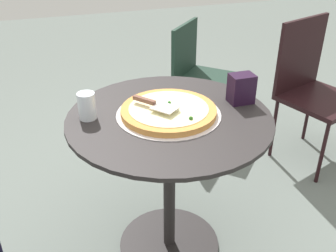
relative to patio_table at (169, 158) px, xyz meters
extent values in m
plane|color=slate|center=(0.00, 0.00, -0.54)|extent=(10.00, 10.00, 0.00)
cylinder|color=#262223|center=(0.00, 0.00, 0.20)|extent=(0.88, 0.88, 0.02)
cylinder|color=#262223|center=(0.00, 0.00, -0.16)|extent=(0.06, 0.06, 0.72)
cylinder|color=#262223|center=(0.00, 0.00, -0.53)|extent=(0.51, 0.51, 0.02)
cylinder|color=silver|center=(-0.01, 0.00, 0.22)|extent=(0.45, 0.45, 0.00)
cylinder|color=#CF8B43|center=(-0.01, 0.00, 0.23)|extent=(0.41, 0.41, 0.03)
cylinder|color=beige|center=(-0.01, 0.00, 0.24)|extent=(0.34, 0.34, 0.00)
sphere|color=#2B601F|center=(0.11, 0.05, 0.25)|extent=(0.02, 0.02, 0.02)
sphere|color=white|center=(0.02, 0.02, 0.25)|extent=(0.02, 0.02, 0.02)
sphere|color=#286D2A|center=(-0.05, 0.02, 0.25)|extent=(0.01, 0.01, 0.01)
sphere|color=#33602F|center=(0.02, 0.02, 0.25)|extent=(0.01, 0.01, 0.01)
sphere|color=#247423|center=(-0.02, -0.03, 0.25)|extent=(0.02, 0.02, 0.02)
sphere|color=white|center=(0.02, 0.03, 0.25)|extent=(0.02, 0.02, 0.02)
cube|color=silver|center=(0.02, -0.03, 0.26)|extent=(0.13, 0.12, 0.00)
cube|color=brown|center=(-0.07, -0.09, 0.27)|extent=(0.10, 0.08, 0.02)
cylinder|color=silver|center=(-0.09, -0.33, 0.27)|extent=(0.07, 0.07, 0.11)
cube|color=black|center=(-0.03, 0.35, 0.28)|extent=(0.08, 0.11, 0.13)
cube|color=black|center=(-0.45, 1.17, -0.09)|extent=(0.55, 0.55, 0.03)
cube|color=black|center=(-0.64, 1.10, 0.15)|extent=(0.16, 0.42, 0.46)
cylinder|color=black|center=(-0.21, 1.05, -0.32)|extent=(0.02, 0.02, 0.43)
cylinder|color=black|center=(-0.69, 1.28, -0.32)|extent=(0.02, 0.02, 0.43)
cylinder|color=black|center=(-0.57, 0.93, -0.32)|extent=(0.02, 0.02, 0.43)
cube|color=#1B3126|center=(-1.02, 0.63, -0.11)|extent=(0.57, 0.57, 0.03)
cube|color=#1B3126|center=(-1.15, 0.49, 0.09)|extent=(0.31, 0.29, 0.37)
cylinder|color=#1B3126|center=(-1.02, 0.87, -0.33)|extent=(0.02, 0.02, 0.41)
cylinder|color=#1B3126|center=(-0.78, 0.63, -0.33)|extent=(0.02, 0.02, 0.41)
cylinder|color=#1B3126|center=(-1.26, 0.62, -0.33)|extent=(0.02, 0.02, 0.41)
cylinder|color=#1B3126|center=(-1.01, 0.39, -0.33)|extent=(0.02, 0.02, 0.41)
camera|label=1|loc=(1.39, -0.46, 1.00)|focal=41.96mm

